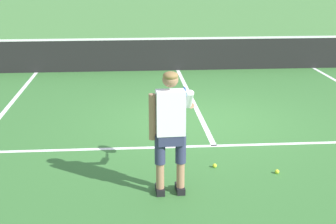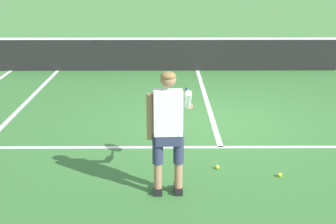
% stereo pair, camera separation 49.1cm
% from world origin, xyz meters
% --- Properties ---
extents(ground_plane, '(80.00, 80.00, 0.00)m').
position_xyz_m(ground_plane, '(0.00, 0.00, 0.00)').
color(ground_plane, '#477F3D').
extents(court_inner_surface, '(10.98, 11.28, 0.00)m').
position_xyz_m(court_inner_surface, '(0.00, -0.50, 0.00)').
color(court_inner_surface, '#387033').
rests_on(court_inner_surface, ground).
extents(line_service, '(8.23, 0.10, 0.01)m').
position_xyz_m(line_service, '(0.00, -1.46, 0.00)').
color(line_service, white).
rests_on(line_service, ground).
extents(line_centre_service, '(0.10, 6.40, 0.01)m').
position_xyz_m(line_centre_service, '(0.00, 1.74, 0.00)').
color(line_centre_service, white).
rests_on(line_centre_service, ground).
extents(tennis_net, '(11.96, 0.08, 1.07)m').
position_xyz_m(tennis_net, '(0.00, 4.94, 0.50)').
color(tennis_net, '#333338').
rests_on(tennis_net, ground).
extents(tennis_player, '(0.62, 1.14, 1.71)m').
position_xyz_m(tennis_player, '(-0.91, -3.23, 0.99)').
color(tennis_player, black).
rests_on(tennis_player, ground).
extents(tennis_ball_near_feet, '(0.07, 0.07, 0.07)m').
position_xyz_m(tennis_ball_near_feet, '(-0.15, -2.41, 0.03)').
color(tennis_ball_near_feet, '#CCE02D').
rests_on(tennis_ball_near_feet, ground).
extents(tennis_ball_by_baseline, '(0.07, 0.07, 0.07)m').
position_xyz_m(tennis_ball_by_baseline, '(0.74, -2.71, 0.03)').
color(tennis_ball_by_baseline, '#CCE02D').
rests_on(tennis_ball_by_baseline, ground).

